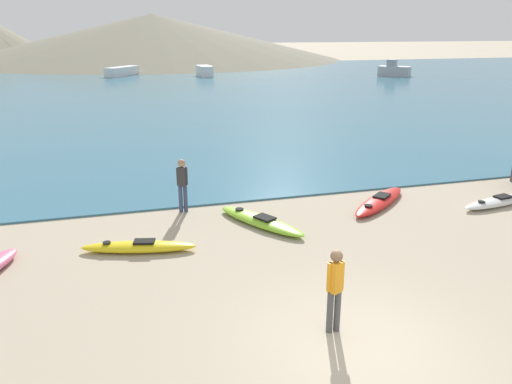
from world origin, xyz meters
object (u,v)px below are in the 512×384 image
(kayak_on_sand_3, at_px, (380,201))
(moored_boat_0, at_px, (394,70))
(kayak_on_sand_1, at_px, (139,247))
(person_near_foreground, at_px, (335,286))
(moored_boat_1, at_px, (205,71))
(kayak_on_sand_4, at_px, (261,221))
(person_near_waterline, at_px, (182,182))
(moored_boat_2, at_px, (122,71))
(kayak_on_sand_0, at_px, (499,201))

(kayak_on_sand_3, bearing_deg, moored_boat_0, 58.89)
(kayak_on_sand_1, relative_size, person_near_foreground, 1.78)
(kayak_on_sand_3, distance_m, moored_boat_1, 47.43)
(kayak_on_sand_4, relative_size, moored_boat_1, 1.04)
(person_near_foreground, bearing_deg, moored_boat_0, 58.27)
(kayak_on_sand_3, height_order, kayak_on_sand_4, kayak_on_sand_4)
(kayak_on_sand_3, height_order, moored_boat_0, moored_boat_0)
(person_near_waterline, bearing_deg, person_near_foreground, -76.01)
(person_near_foreground, bearing_deg, kayak_on_sand_1, 125.58)
(person_near_waterline, height_order, moored_boat_2, person_near_waterline)
(kayak_on_sand_3, distance_m, person_near_waterline, 6.44)
(kayak_on_sand_4, relative_size, person_near_waterline, 1.90)
(person_near_foreground, xyz_separation_m, person_near_waterline, (-1.82, 7.32, 0.01))
(kayak_on_sand_4, bearing_deg, moored_boat_2, 92.85)
(kayak_on_sand_4, distance_m, person_near_foreground, 5.66)
(kayak_on_sand_0, relative_size, kayak_on_sand_1, 1.05)
(person_near_waterline, xyz_separation_m, moored_boat_0, (31.24, 40.25, -0.24))
(kayak_on_sand_1, relative_size, moored_boat_2, 0.61)
(kayak_on_sand_3, relative_size, moored_boat_2, 0.64)
(kayak_on_sand_1, xyz_separation_m, kayak_on_sand_4, (3.56, 0.91, -0.00))
(person_near_waterline, bearing_deg, kayak_on_sand_3, -9.93)
(kayak_on_sand_0, relative_size, person_near_foreground, 1.88)
(moored_boat_0, distance_m, moored_boat_1, 22.99)
(moored_boat_1, distance_m, moored_boat_2, 10.14)
(kayak_on_sand_4, xyz_separation_m, moored_boat_2, (-2.56, 51.30, 0.46))
(kayak_on_sand_4, bearing_deg, person_near_foreground, -92.12)
(person_near_foreground, relative_size, moored_boat_1, 0.54)
(kayak_on_sand_1, bearing_deg, kayak_on_sand_0, 2.25)
(person_near_foreground, relative_size, moored_boat_2, 0.34)
(kayak_on_sand_0, distance_m, person_near_waterline, 10.33)
(moored_boat_2, bearing_deg, moored_boat_1, -19.18)
(kayak_on_sand_4, height_order, person_near_foreground, person_near_foreground)
(kayak_on_sand_1, xyz_separation_m, moored_boat_2, (1.00, 52.21, 0.46))
(person_near_foreground, height_order, moored_boat_1, person_near_foreground)
(person_near_waterline, distance_m, moored_boat_1, 47.12)
(person_near_foreground, relative_size, person_near_waterline, 0.99)
(moored_boat_1, xyz_separation_m, moored_boat_2, (-9.58, 3.33, -0.09))
(kayak_on_sand_4, xyz_separation_m, person_near_waterline, (-2.03, 1.73, 0.85))
(moored_boat_0, distance_m, moored_boat_2, 33.11)
(moored_boat_1, bearing_deg, person_near_waterline, -101.07)
(kayak_on_sand_3, height_order, person_near_waterline, person_near_waterline)
(kayak_on_sand_3, bearing_deg, kayak_on_sand_4, -171.59)
(kayak_on_sand_3, bearing_deg, moored_boat_1, 86.66)
(kayak_on_sand_1, bearing_deg, moored_boat_0, 52.61)
(kayak_on_sand_1, xyz_separation_m, moored_boat_1, (10.58, 48.88, 0.54))
(kayak_on_sand_3, xyz_separation_m, moored_boat_1, (2.76, 47.34, 0.55))
(kayak_on_sand_1, xyz_separation_m, person_near_waterline, (1.53, 2.64, 0.85))
(kayak_on_sand_0, distance_m, person_near_foreground, 9.74)
(person_near_waterline, height_order, moored_boat_1, person_near_waterline)
(kayak_on_sand_0, relative_size, kayak_on_sand_4, 0.98)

